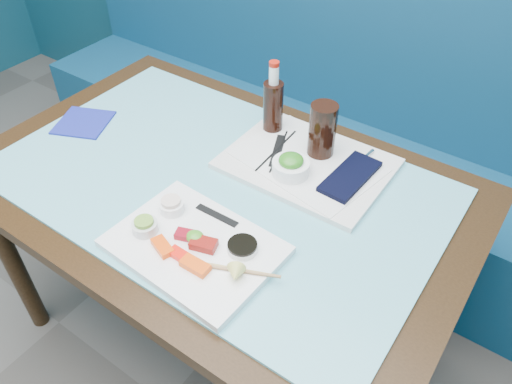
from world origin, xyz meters
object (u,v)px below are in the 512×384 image
Objects in this scene: booth_bench at (342,144)px; seaweed_bowl at (291,168)px; cola_bottle_body at (273,109)px; blue_napkin at (83,123)px; cola_glass at (322,130)px; dining_table at (218,204)px; sashimi_plate at (195,247)px; serving_tray at (307,164)px.

booth_bench is 0.85m from seaweed_bowl.
blue_napkin is at bearing -149.93° from cola_bottle_body.
cola_glass is 1.02× the size of blue_napkin.
dining_table is at bearing -125.95° from cola_glass.
booth_bench is at bearing 99.29° from sashimi_plate.
booth_bench is at bearing 90.27° from cola_bottle_body.
sashimi_plate is 0.53m from cola_bottle_body.
dining_table is 0.24m from seaweed_bowl.
booth_bench is 17.36× the size of cola_bottle_body.
booth_bench is at bearing 90.00° from dining_table.
cola_bottle_body is (-0.16, 0.15, 0.05)m from seaweed_bowl.
cola_bottle_body is (0.00, 0.28, 0.18)m from dining_table.
serving_tray is at bearing -24.85° from cola_bottle_body.
dining_table is 3.09× the size of serving_tray.
booth_bench reaches higher than dining_table.
cola_bottle_body is (-0.18, 0.02, -0.01)m from cola_glass.
cola_glass reaches higher than dining_table.
cola_bottle_body reaches higher than sashimi_plate.
dining_table is at bearing 2.58° from blue_napkin.
blue_napkin is (-0.70, -0.22, -0.01)m from serving_tray.
booth_bench is 1.08m from blue_napkin.
sashimi_plate is 2.46× the size of cola_glass.
cola_bottle_body is 1.10× the size of blue_napkin.
serving_tray reaches higher than dining_table.
booth_bench reaches higher than cola_bottle_body.
blue_napkin is at bearing -162.27° from serving_tray.
cola_bottle_body is at bearing 89.46° from dining_table.
booth_bench is at bearing 105.23° from serving_tray.
dining_table is at bearing -142.83° from seaweed_bowl.
dining_table is 0.28m from sashimi_plate.
cola_glass is at bearing -72.44° from booth_bench.
booth_bench is 28.96× the size of seaweed_bowl.
sashimi_plate reaches higher than serving_tray.
sashimi_plate is (0.12, -0.23, 0.10)m from dining_table.
dining_table is 0.28m from serving_tray.
dining_table is 0.53m from blue_napkin.
seaweed_bowl is at bearing -77.00° from booth_bench.
dining_table is 13.52× the size of seaweed_bowl.
seaweed_bowl is (-0.01, -0.07, 0.03)m from serving_tray.
cola_glass reaches higher than seaweed_bowl.
cola_glass is at bearing -7.74° from cola_bottle_body.
sashimi_plate reaches higher than dining_table.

